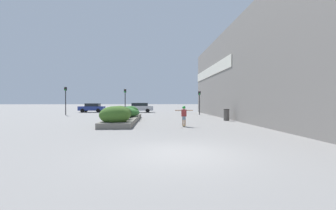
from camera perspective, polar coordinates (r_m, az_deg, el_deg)
The scene contains 12 objects.
ground_plane at distance 7.53m, azimuth 3.20°, elevation -12.19°, with size 300.00×300.00×0.00m, color gray.
building_wall_right at distance 21.25m, azimuth 17.32°, elevation 8.39°, with size 0.67×33.66×9.00m.
planter_box at distance 19.48m, azimuth -11.04°, elevation -2.48°, with size 2.31×11.22×1.41m.
skateboard at distance 15.46m, azimuth 4.06°, elevation -5.23°, with size 0.20×0.61×0.09m.
skateboarder at distance 15.40m, azimuth 4.06°, elevation -2.17°, with size 1.24×0.23×1.33m.
trash_bin at distance 20.85m, azimuth 14.62°, elevation -2.43°, with size 0.51×0.51×1.04m.
car_leftmost at distance 36.24m, azimuth -7.38°, elevation -0.60°, with size 4.62×1.89×1.52m.
car_center_left at distance 35.00m, azimuth 16.27°, elevation -0.76°, with size 4.56×1.90×1.41m.
car_center_right at distance 38.18m, azimuth -18.72°, elevation -0.63°, with size 3.92×2.01×1.44m.
traffic_light_left at distance 29.67m, azimuth -10.84°, elevation 1.97°, with size 0.28×0.30×3.35m.
traffic_light_right at distance 29.25m, azimuth 7.99°, elevation 1.65°, with size 0.28×0.30×3.07m.
traffic_light_far_left at distance 31.23m, azimuth -24.58°, elevation 2.09°, with size 0.28×0.30×3.57m.
Camera 1 is at (-0.86, -7.28, 1.69)m, focal length 24.00 mm.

